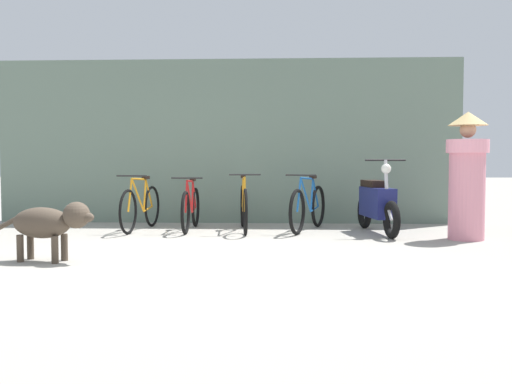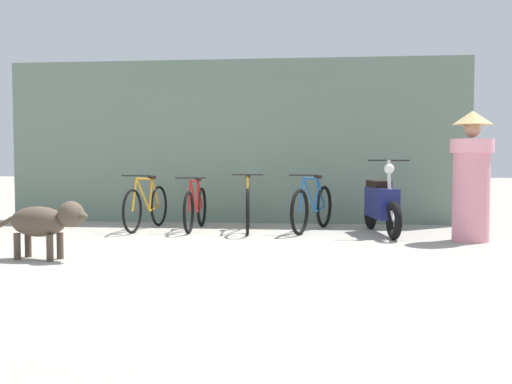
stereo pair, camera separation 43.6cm
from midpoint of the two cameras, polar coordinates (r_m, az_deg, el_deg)
The scene contains 9 objects.
ground_plane at distance 6.70m, azimuth -7.68°, elevation -6.19°, with size 60.00×60.00×0.00m, color #9E998E.
shop_wall_back at distance 10.27m, azimuth -3.98°, elevation 4.81°, with size 7.86×0.20×2.77m.
bicycle_0 at distance 9.33m, azimuth -12.24°, elevation -1.42°, with size 0.46×1.68×0.85m.
bicycle_1 at distance 9.20m, azimuth -7.59°, elevation -1.54°, with size 0.46×1.62×0.82m.
bicycle_2 at distance 9.05m, azimuth -2.56°, elevation -1.45°, with size 0.46×1.76×0.87m.
bicycle_3 at distance 9.07m, azimuth 3.63°, elevation -1.49°, with size 0.66×1.68×0.87m.
motorcycle at distance 8.87m, azimuth 10.09°, elevation -1.13°, with size 0.58×1.79×1.09m.
stray_dog at distance 6.75m, azimuth -20.81°, elevation -2.74°, with size 1.19×0.46×0.64m.
person_in_robes at distance 8.44m, azimuth 18.08°, elevation 1.64°, with size 0.78×0.78×1.72m.
Camera 1 is at (0.99, -6.52, 1.08)m, focal length 42.00 mm.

